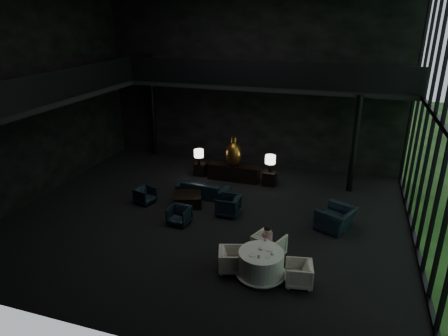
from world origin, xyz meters
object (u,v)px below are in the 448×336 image
(lounge_armchair_east, at_px, (228,204))
(window_armchair, at_px, (336,213))
(lounge_armchair_south, at_px, (179,215))
(bronze_urn, at_px, (234,153))
(console, at_px, (234,173))
(child, at_px, (267,236))
(lounge_armchair_west, at_px, (145,196))
(dining_table, at_px, (261,265))
(dining_chair_north, at_px, (269,243))
(table_lamp_left, at_px, (199,154))
(coffee_table, at_px, (188,199))
(dining_chair_east, at_px, (299,273))
(sofa, at_px, (203,186))
(side_table_right, at_px, (269,178))
(dining_chair_west, at_px, (232,259))
(side_table_left, at_px, (201,169))
(table_lamp_right, at_px, (270,160))

(lounge_armchair_east, xyz_separation_m, window_armchair, (3.77, 0.14, 0.17))
(lounge_armchair_south, relative_size, window_armchair, 0.49)
(bronze_urn, distance_m, lounge_armchair_east, 3.34)
(console, bearing_deg, bronze_urn, -90.00)
(lounge_armchair_east, distance_m, child, 3.03)
(lounge_armchair_west, relative_size, dining_table, 0.43)
(lounge_armchair_west, xyz_separation_m, dining_chair_north, (5.31, -2.13, 0.14))
(lounge_armchair_west, bearing_deg, dining_table, -104.87)
(table_lamp_left, height_order, window_armchair, table_lamp_left)
(lounge_armchair_east, distance_m, lounge_armchair_south, 1.84)
(console, distance_m, coffee_table, 3.03)
(dining_chair_east, distance_m, child, 1.50)
(table_lamp_left, bearing_deg, sofa, -64.54)
(console, xyz_separation_m, side_table_right, (1.60, -0.00, -0.06))
(bronze_urn, xyz_separation_m, dining_chair_west, (1.84, -6.34, -0.91))
(side_table_left, height_order, table_lamp_right, table_lamp_right)
(table_lamp_right, height_order, dining_chair_west, table_lamp_right)
(table_lamp_right, bearing_deg, dining_chair_east, -71.57)
(table_lamp_right, relative_size, dining_chair_west, 1.05)
(table_lamp_left, relative_size, table_lamp_right, 0.96)
(table_lamp_right, bearing_deg, sofa, -140.13)
(lounge_armchair_south, bearing_deg, side_table_right, 66.55)
(lounge_armchair_south, height_order, child, child)
(window_armchair, xyz_separation_m, dining_chair_west, (-2.67, -3.34, -0.24))
(side_table_left, distance_m, dining_chair_north, 7.00)
(side_table_left, relative_size, side_table_right, 0.96)
(coffee_table, xyz_separation_m, dining_table, (3.66, -3.49, 0.10))
(console, height_order, dining_chair_east, console)
(dining_chair_north, bearing_deg, table_lamp_left, -28.90)
(dining_chair_west, bearing_deg, bronze_urn, -1.15)
(dining_chair_east, bearing_deg, dining_chair_north, -146.30)
(lounge_armchair_west, relative_size, dining_chair_west, 0.88)
(lounge_armchair_west, height_order, window_armchair, window_armchair)
(dining_chair_west, bearing_deg, dining_table, -106.43)
(console, xyz_separation_m, side_table_left, (-1.60, 0.15, -0.07))
(lounge_armchair_west, height_order, child, child)
(table_lamp_right, xyz_separation_m, dining_table, (1.09, -6.36, -0.79))
(table_lamp_right, xyz_separation_m, dining_chair_north, (1.11, -5.37, -0.67))
(side_table_right, distance_m, child, 5.60)
(bronze_urn, bearing_deg, window_armchair, -33.68)
(console, distance_m, dining_table, 6.90)
(coffee_table, bearing_deg, dining_table, -43.59)
(dining_chair_north, distance_m, child, 0.34)
(coffee_table, distance_m, child, 4.52)
(table_lamp_right, bearing_deg, lounge_armchair_west, -142.37)
(table_lamp_right, xyz_separation_m, dining_chair_west, (0.24, -6.38, -0.77))
(dining_table, height_order, dining_chair_west, dining_table)
(lounge_armchair_south, relative_size, coffee_table, 0.65)
(lounge_armchair_east, xyz_separation_m, dining_chair_east, (3.01, -3.26, -0.08))
(dining_table, relative_size, dining_chair_north, 1.60)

